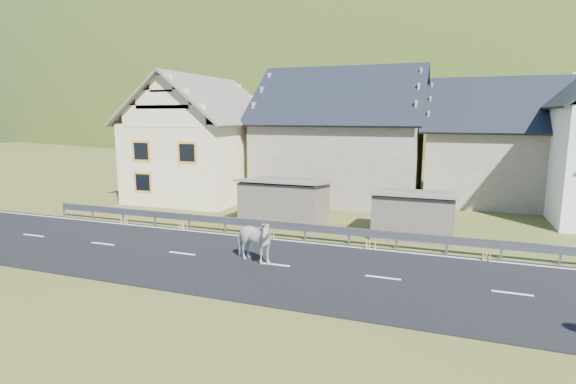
% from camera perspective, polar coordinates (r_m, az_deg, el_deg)
% --- Properties ---
extents(ground, '(160.00, 160.00, 0.00)m').
position_cam_1_polar(ground, '(16.94, -1.72, -9.32)').
color(ground, '#3B4C1D').
rests_on(ground, ground).
extents(road, '(60.00, 7.00, 0.04)m').
position_cam_1_polar(road, '(16.94, -1.72, -9.26)').
color(road, black).
rests_on(road, ground).
extents(lane_markings, '(60.00, 6.60, 0.01)m').
position_cam_1_polar(lane_markings, '(16.93, -1.72, -9.18)').
color(lane_markings, silver).
rests_on(lane_markings, road).
extents(guardrail, '(28.10, 0.09, 0.75)m').
position_cam_1_polar(guardrail, '(20.11, 2.17, -4.58)').
color(guardrail, '#93969B').
rests_on(guardrail, ground).
extents(shed_left, '(4.30, 3.30, 2.40)m').
position_cam_1_polar(shed_left, '(23.23, -0.39, -1.27)').
color(shed_left, '#716453').
rests_on(shed_left, ground).
extents(shed_right, '(3.80, 2.90, 2.20)m').
position_cam_1_polar(shed_right, '(21.41, 15.68, -2.85)').
color(shed_right, '#716453').
rests_on(shed_right, ground).
extents(house_cream, '(7.80, 9.80, 8.30)m').
position_cam_1_polar(house_cream, '(31.27, -10.79, 7.41)').
color(house_cream, '#FBE5B4').
rests_on(house_cream, ground).
extents(house_stone_a, '(10.80, 9.80, 8.90)m').
position_cam_1_polar(house_stone_a, '(30.68, 6.97, 7.98)').
color(house_stone_a, tan).
rests_on(house_stone_a, ground).
extents(house_stone_b, '(9.80, 8.80, 8.10)m').
position_cam_1_polar(house_stone_b, '(32.05, 25.62, 6.47)').
color(house_stone_b, tan).
rests_on(house_stone_b, ground).
extents(mountain, '(440.00, 280.00, 260.00)m').
position_cam_1_polar(mountain, '(196.54, 19.54, 1.71)').
color(mountain, '#233B14').
rests_on(mountain, ground).
extents(conifer_patch, '(76.00, 50.00, 28.00)m').
position_cam_1_polar(conifer_patch, '(138.95, -6.12, 9.87)').
color(conifer_patch, black).
rests_on(conifer_patch, ground).
extents(horse, '(1.53, 2.21, 1.70)m').
position_cam_1_polar(horse, '(16.98, -4.52, -6.15)').
color(horse, beige).
rests_on(horse, road).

